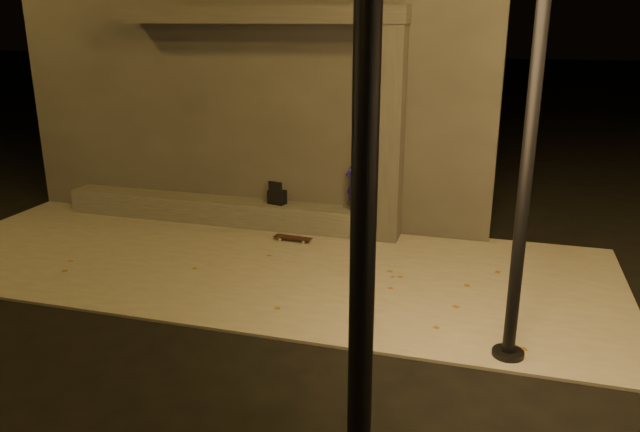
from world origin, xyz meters
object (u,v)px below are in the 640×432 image
(column, at_px, (386,136))
(skateboarder, at_px, (356,183))
(backpack, at_px, (277,196))
(skateboard, at_px, (293,238))

(column, bearing_deg, skateboarder, 180.00)
(column, xyz_separation_m, skateboarder, (-0.50, 0.00, -0.86))
(backpack, distance_m, skateboard, 0.99)
(skateboard, bearing_deg, backpack, 132.69)
(column, distance_m, skateboarder, 1.00)
(column, relative_size, skateboarder, 3.68)
(column, distance_m, backpack, 2.31)
(backpack, bearing_deg, skateboard, -38.01)
(backpack, relative_size, skateboard, 0.64)
(skateboarder, distance_m, backpack, 1.52)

